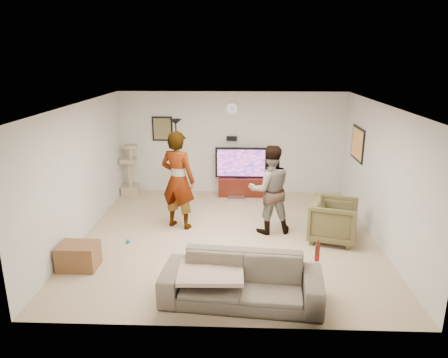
{
  "coord_description": "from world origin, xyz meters",
  "views": [
    {
      "loc": [
        0.19,
        -7.29,
        3.33
      ],
      "look_at": [
        -0.09,
        0.2,
        1.09
      ],
      "focal_mm": 33.37,
      "sensor_mm": 36.0,
      "label": 1
    }
  ],
  "objects_px": {
    "tv": "(241,163)",
    "cat_tree": "(129,169)",
    "person_left": "(178,180)",
    "sofa": "(241,280)",
    "beer_bottle": "(317,252)",
    "side_table": "(78,256)",
    "floor_lamp": "(177,160)",
    "armchair": "(333,220)",
    "tv_stand": "(241,186)",
    "person_right": "(270,190)"
  },
  "relations": [
    {
      "from": "sofa",
      "to": "armchair",
      "type": "relative_size",
      "value": 2.58
    },
    {
      "from": "tv",
      "to": "person_right",
      "type": "relative_size",
      "value": 0.72
    },
    {
      "from": "armchair",
      "to": "tv",
      "type": "bearing_deg",
      "value": 49.95
    },
    {
      "from": "cat_tree",
      "to": "beer_bottle",
      "type": "height_order",
      "value": "cat_tree"
    },
    {
      "from": "tv",
      "to": "sofa",
      "type": "distance_m",
      "value": 4.68
    },
    {
      "from": "tv",
      "to": "person_right",
      "type": "xyz_separation_m",
      "value": [
        0.54,
        -2.22,
        0.04
      ]
    },
    {
      "from": "person_left",
      "to": "beer_bottle",
      "type": "xyz_separation_m",
      "value": [
        2.27,
        -2.61,
        -0.2
      ]
    },
    {
      "from": "person_left",
      "to": "beer_bottle",
      "type": "distance_m",
      "value": 3.46
    },
    {
      "from": "floor_lamp",
      "to": "armchair",
      "type": "xyz_separation_m",
      "value": [
        3.23,
        -2.23,
        -0.57
      ]
    },
    {
      "from": "tv_stand",
      "to": "person_right",
      "type": "bearing_deg",
      "value": -76.2
    },
    {
      "from": "tv",
      "to": "sofa",
      "type": "relative_size",
      "value": 0.56
    },
    {
      "from": "person_right",
      "to": "person_left",
      "type": "bearing_deg",
      "value": -16.08
    },
    {
      "from": "floor_lamp",
      "to": "beer_bottle",
      "type": "distance_m",
      "value": 5.01
    },
    {
      "from": "tv",
      "to": "cat_tree",
      "type": "distance_m",
      "value": 2.77
    },
    {
      "from": "sofa",
      "to": "armchair",
      "type": "xyz_separation_m",
      "value": [
        1.71,
        2.08,
        0.07
      ]
    },
    {
      "from": "cat_tree",
      "to": "armchair",
      "type": "relative_size",
      "value": 1.46
    },
    {
      "from": "tv_stand",
      "to": "floor_lamp",
      "type": "xyz_separation_m",
      "value": [
        -1.51,
        -0.34,
        0.73
      ]
    },
    {
      "from": "cat_tree",
      "to": "person_right",
      "type": "distance_m",
      "value": 3.98
    },
    {
      "from": "person_left",
      "to": "armchair",
      "type": "bearing_deg",
      "value": -167.83
    },
    {
      "from": "cat_tree",
      "to": "beer_bottle",
      "type": "bearing_deg",
      "value": -50.78
    },
    {
      "from": "armchair",
      "to": "tv_stand",
      "type": "bearing_deg",
      "value": 49.95
    },
    {
      "from": "tv",
      "to": "floor_lamp",
      "type": "distance_m",
      "value": 1.56
    },
    {
      "from": "tv",
      "to": "cat_tree",
      "type": "height_order",
      "value": "cat_tree"
    },
    {
      "from": "cat_tree",
      "to": "person_left",
      "type": "relative_size",
      "value": 0.64
    },
    {
      "from": "tv",
      "to": "beer_bottle",
      "type": "xyz_separation_m",
      "value": [
        1.03,
        -4.65,
        -0.05
      ]
    },
    {
      "from": "sofa",
      "to": "side_table",
      "type": "distance_m",
      "value": 2.78
    },
    {
      "from": "sofa",
      "to": "beer_bottle",
      "type": "height_order",
      "value": "beer_bottle"
    },
    {
      "from": "floor_lamp",
      "to": "person_right",
      "type": "bearing_deg",
      "value": -42.41
    },
    {
      "from": "tv",
      "to": "person_left",
      "type": "bearing_deg",
      "value": -121.3
    },
    {
      "from": "person_left",
      "to": "side_table",
      "type": "bearing_deg",
      "value": 73.83
    },
    {
      "from": "floor_lamp",
      "to": "person_right",
      "type": "distance_m",
      "value": 2.79
    },
    {
      "from": "armchair",
      "to": "person_right",
      "type": "bearing_deg",
      "value": 89.46
    },
    {
      "from": "floor_lamp",
      "to": "sofa",
      "type": "height_order",
      "value": "floor_lamp"
    },
    {
      "from": "tv_stand",
      "to": "sofa",
      "type": "distance_m",
      "value": 4.65
    },
    {
      "from": "floor_lamp",
      "to": "side_table",
      "type": "relative_size",
      "value": 3.1
    },
    {
      "from": "person_left",
      "to": "armchair",
      "type": "relative_size",
      "value": 2.28
    },
    {
      "from": "cat_tree",
      "to": "person_left",
      "type": "distance_m",
      "value": 2.57
    },
    {
      "from": "floor_lamp",
      "to": "person_right",
      "type": "xyz_separation_m",
      "value": [
        2.06,
        -1.88,
        -0.09
      ]
    },
    {
      "from": "tv_stand",
      "to": "floor_lamp",
      "type": "relative_size",
      "value": 0.57
    },
    {
      "from": "armchair",
      "to": "side_table",
      "type": "height_order",
      "value": "armchair"
    },
    {
      "from": "tv_stand",
      "to": "tv",
      "type": "bearing_deg",
      "value": 0.0
    },
    {
      "from": "cat_tree",
      "to": "armchair",
      "type": "bearing_deg",
      "value": -29.79
    },
    {
      "from": "beer_bottle",
      "to": "armchair",
      "type": "height_order",
      "value": "beer_bottle"
    },
    {
      "from": "side_table",
      "to": "beer_bottle",
      "type": "bearing_deg",
      "value": -13.17
    },
    {
      "from": "tv",
      "to": "person_left",
      "type": "distance_m",
      "value": 2.39
    },
    {
      "from": "tv_stand",
      "to": "side_table",
      "type": "height_order",
      "value": "tv_stand"
    },
    {
      "from": "cat_tree",
      "to": "side_table",
      "type": "height_order",
      "value": "cat_tree"
    },
    {
      "from": "tv",
      "to": "armchair",
      "type": "distance_m",
      "value": 3.12
    },
    {
      "from": "tv",
      "to": "person_right",
      "type": "bearing_deg",
      "value": -76.2
    },
    {
      "from": "tv",
      "to": "floor_lamp",
      "type": "relative_size",
      "value": 0.65
    }
  ]
}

